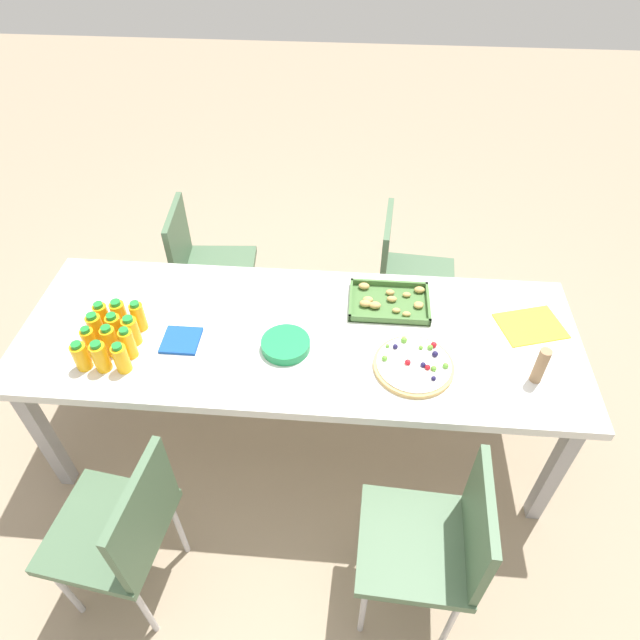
# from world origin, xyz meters

# --- Properties ---
(ground_plane) EXTENTS (12.00, 12.00, 0.00)m
(ground_plane) POSITION_xyz_m (0.00, 0.00, 0.00)
(ground_plane) COLOR gray
(party_table) EXTENTS (2.33, 0.83, 0.75)m
(party_table) POSITION_xyz_m (0.00, 0.00, 0.68)
(party_table) COLOR silver
(party_table) RESTS_ON ground_plane
(chair_far_left) EXTENTS (0.43, 0.43, 0.83)m
(chair_far_left) POSITION_xyz_m (-0.61, 0.74, 0.50)
(chair_far_left) COLOR #4C6B4C
(chair_far_left) RESTS_ON ground_plane
(chair_far_right) EXTENTS (0.43, 0.43, 0.83)m
(chair_far_right) POSITION_xyz_m (0.49, 0.75, 0.50)
(chair_far_right) COLOR #4C6B4C
(chair_far_right) RESTS_ON ground_plane
(chair_near_left) EXTENTS (0.45, 0.45, 0.83)m
(chair_near_left) POSITION_xyz_m (-0.55, -0.77, 0.50)
(chair_near_left) COLOR #4C6B4C
(chair_near_left) RESTS_ON ground_plane
(chair_near_right) EXTENTS (0.42, 0.42, 0.83)m
(chair_near_right) POSITION_xyz_m (0.55, -0.73, 0.50)
(chair_near_right) COLOR #4C6B4C
(chair_near_right) RESTS_ON ground_plane
(juice_bottle_0) EXTENTS (0.06, 0.06, 0.13)m
(juice_bottle_0) POSITION_xyz_m (-0.81, -0.25, 0.81)
(juice_bottle_0) COLOR #FAAE14
(juice_bottle_0) RESTS_ON party_table
(juice_bottle_1) EXTENTS (0.06, 0.06, 0.14)m
(juice_bottle_1) POSITION_xyz_m (-0.73, -0.25, 0.81)
(juice_bottle_1) COLOR #F9AF14
(juice_bottle_1) RESTS_ON party_table
(juice_bottle_2) EXTENTS (0.06, 0.06, 0.14)m
(juice_bottle_2) POSITION_xyz_m (-0.65, -0.25, 0.81)
(juice_bottle_2) COLOR #FAAF14
(juice_bottle_2) RESTS_ON party_table
(juice_bottle_3) EXTENTS (0.05, 0.05, 0.14)m
(juice_bottle_3) POSITION_xyz_m (-0.81, -0.18, 0.81)
(juice_bottle_3) COLOR #FAAC14
(juice_bottle_3) RESTS_ON party_table
(juice_bottle_4) EXTENTS (0.06, 0.06, 0.14)m
(juice_bottle_4) POSITION_xyz_m (-0.73, -0.17, 0.81)
(juice_bottle_4) COLOR #F9AB14
(juice_bottle_4) RESTS_ON party_table
(juice_bottle_5) EXTENTS (0.05, 0.05, 0.15)m
(juice_bottle_5) POSITION_xyz_m (-0.65, -0.18, 0.82)
(juice_bottle_5) COLOR #F8AE14
(juice_bottle_5) RESTS_ON party_table
(juice_bottle_6) EXTENTS (0.06, 0.06, 0.14)m
(juice_bottle_6) POSITION_xyz_m (-0.81, -0.11, 0.81)
(juice_bottle_6) COLOR #F9AE14
(juice_bottle_6) RESTS_ON party_table
(juice_bottle_7) EXTENTS (0.06, 0.06, 0.14)m
(juice_bottle_7) POSITION_xyz_m (-0.73, -0.10, 0.81)
(juice_bottle_7) COLOR #FAAC14
(juice_bottle_7) RESTS_ON party_table
(juice_bottle_8) EXTENTS (0.06, 0.06, 0.14)m
(juice_bottle_8) POSITION_xyz_m (-0.66, -0.10, 0.81)
(juice_bottle_8) COLOR #F9AF14
(juice_bottle_8) RESTS_ON party_table
(juice_bottle_9) EXTENTS (0.06, 0.06, 0.13)m
(juice_bottle_9) POSITION_xyz_m (-0.81, -0.03, 0.81)
(juice_bottle_9) COLOR #F9AC14
(juice_bottle_9) RESTS_ON party_table
(juice_bottle_10) EXTENTS (0.06, 0.06, 0.14)m
(juice_bottle_10) POSITION_xyz_m (-0.74, -0.02, 0.82)
(juice_bottle_10) COLOR #F9AE14
(juice_bottle_10) RESTS_ON party_table
(juice_bottle_11) EXTENTS (0.06, 0.06, 0.14)m
(juice_bottle_11) POSITION_xyz_m (-0.66, -0.02, 0.81)
(juice_bottle_11) COLOR #FBAB14
(juice_bottle_11) RESTS_ON party_table
(fruit_pizza) EXTENTS (0.32, 0.32, 0.05)m
(fruit_pizza) POSITION_xyz_m (0.47, -0.15, 0.76)
(fruit_pizza) COLOR tan
(fruit_pizza) RESTS_ON party_table
(snack_tray) EXTENTS (0.35, 0.25, 0.04)m
(snack_tray) POSITION_xyz_m (0.38, 0.21, 0.76)
(snack_tray) COLOR #477238
(snack_tray) RESTS_ON party_table
(plate_stack) EXTENTS (0.20, 0.20, 0.04)m
(plate_stack) POSITION_xyz_m (-0.04, -0.09, 0.77)
(plate_stack) COLOR #1E8C4C
(plate_stack) RESTS_ON party_table
(napkin_stack) EXTENTS (0.15, 0.15, 0.01)m
(napkin_stack) POSITION_xyz_m (-0.47, -0.09, 0.75)
(napkin_stack) COLOR #194CA5
(napkin_stack) RESTS_ON party_table
(cardboard_tube) EXTENTS (0.04, 0.04, 0.16)m
(cardboard_tube) POSITION_xyz_m (0.93, -0.18, 0.83)
(cardboard_tube) COLOR #9E7A56
(cardboard_tube) RESTS_ON party_table
(paper_folder) EXTENTS (0.31, 0.27, 0.01)m
(paper_folder) POSITION_xyz_m (0.97, 0.11, 0.75)
(paper_folder) COLOR yellow
(paper_folder) RESTS_ON party_table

